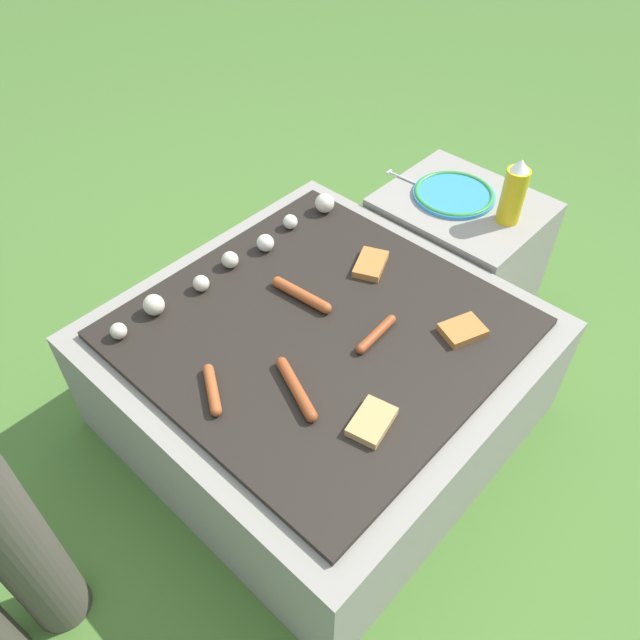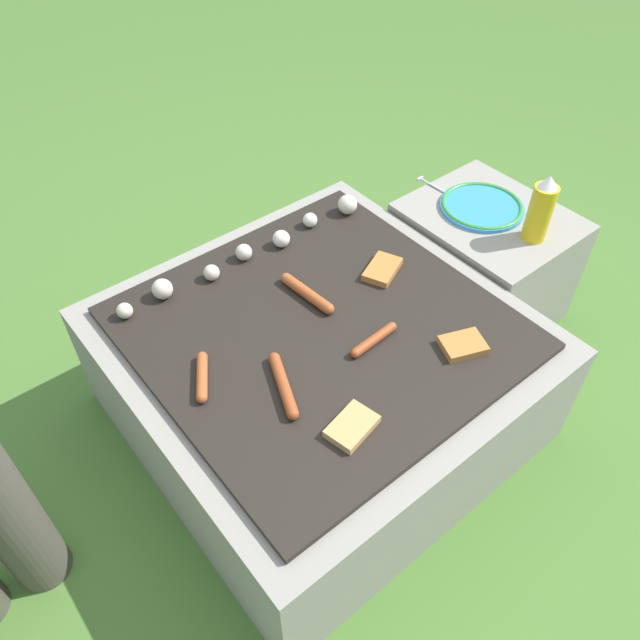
% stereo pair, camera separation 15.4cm
% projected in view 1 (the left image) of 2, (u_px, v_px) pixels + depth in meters
% --- Properties ---
extents(ground_plane, '(14.00, 14.00, 0.00)m').
position_uv_depth(ground_plane, '(320.00, 414.00, 1.82)').
color(ground_plane, '#47702D').
extents(grill, '(0.96, 0.96, 0.37)m').
position_uv_depth(grill, '(320.00, 374.00, 1.69)').
color(grill, gray).
rests_on(grill, ground_plane).
extents(side_ledge, '(0.41, 0.48, 0.37)m').
position_uv_depth(side_ledge, '(456.00, 249.00, 2.06)').
color(side_ledge, gray).
rests_on(side_ledge, ground_plane).
extents(sausage_front_center, '(0.09, 0.18, 0.03)m').
position_uv_depth(sausage_front_center, '(296.00, 388.00, 1.40)').
color(sausage_front_center, '#93421E').
rests_on(sausage_front_center, grill).
extents(sausage_front_left, '(0.09, 0.13, 0.03)m').
position_uv_depth(sausage_front_left, '(212.00, 389.00, 1.39)').
color(sausage_front_left, '#A34C23').
rests_on(sausage_front_left, grill).
extents(sausage_mid_right, '(0.15, 0.03, 0.02)m').
position_uv_depth(sausage_mid_right, '(376.00, 334.00, 1.52)').
color(sausage_mid_right, '#93421E').
rests_on(sausage_mid_right, grill).
extents(sausage_back_right, '(0.04, 0.19, 0.03)m').
position_uv_depth(sausage_back_right, '(301.00, 295.00, 1.61)').
color(sausage_back_right, '#A34C23').
rests_on(sausage_back_right, grill).
extents(bread_slice_right, '(0.12, 0.10, 0.02)m').
position_uv_depth(bread_slice_right, '(372.00, 421.00, 1.34)').
color(bread_slice_right, tan).
rests_on(bread_slice_right, grill).
extents(bread_slice_center, '(0.12, 0.11, 0.02)m').
position_uv_depth(bread_slice_center, '(463.00, 330.00, 1.53)').
color(bread_slice_center, '#B27033').
rests_on(bread_slice_center, grill).
extents(bread_slice_left, '(0.14, 0.11, 0.02)m').
position_uv_depth(bread_slice_left, '(371.00, 264.00, 1.70)').
color(bread_slice_left, '#B27033').
rests_on(bread_slice_left, grill).
extents(mushroom_row, '(0.77, 0.08, 0.06)m').
position_uv_depth(mushroom_row, '(242.00, 254.00, 1.71)').
color(mushroom_row, beige).
rests_on(mushroom_row, grill).
extents(plate_colorful, '(0.25, 0.25, 0.02)m').
position_uv_depth(plate_colorful, '(454.00, 194.00, 1.94)').
color(plate_colorful, '#338CCC').
rests_on(plate_colorful, side_ledge).
extents(condiment_bottle, '(0.07, 0.07, 0.20)m').
position_uv_depth(condiment_bottle, '(514.00, 193.00, 1.79)').
color(condiment_bottle, gold).
rests_on(condiment_bottle, side_ledge).
extents(fork_utensil, '(0.02, 0.21, 0.01)m').
position_uv_depth(fork_utensil, '(412.00, 182.00, 2.00)').
color(fork_utensil, silver).
rests_on(fork_utensil, side_ledge).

